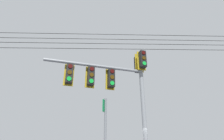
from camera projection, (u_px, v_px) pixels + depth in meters
The scene contains 2 objects.
signal_mast_assembly at pixel (119, 83), 8.87m from camera, with size 2.23×4.74×6.35m.
overhead_wire_span at pixel (117, 42), 10.13m from camera, with size 3.77×26.13×1.68m.
Camera 1 is at (-9.69, 0.09, 1.44)m, focal length 29.79 mm.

